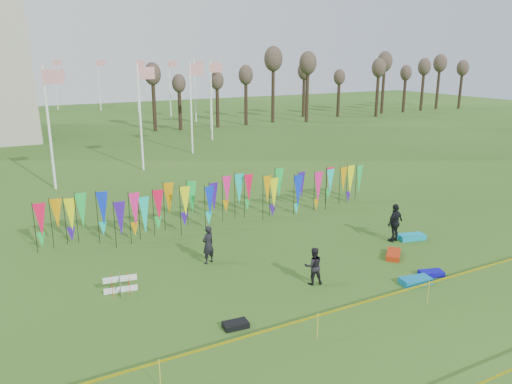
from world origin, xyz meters
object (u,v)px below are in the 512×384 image
kite_bag_teal (411,237)px  kite_bag_blue (431,273)px  kite_bag_red (393,254)px  box_kite (120,284)px  kite_bag_black (236,325)px  person_mid (313,266)px  person_left (208,245)px  kite_bag_turquoise (416,281)px  person_right (395,223)px

kite_bag_teal → kite_bag_blue: bearing=-124.2°
kite_bag_red → kite_bag_teal: (2.31, 1.23, 0.01)m
box_kite → kite_bag_red: box_kite is taller
kite_bag_black → person_mid: bearing=19.9°
kite_bag_red → person_left: bearing=156.4°
box_kite → person_left: size_ratio=0.42×
kite_bag_turquoise → kite_bag_blue: size_ratio=1.27×
box_kite → kite_bag_blue: box_kite is taller
person_left → kite_bag_turquoise: bearing=118.0°
kite_bag_black → kite_bag_teal: bearing=16.3°
kite_bag_blue → kite_bag_black: size_ratio=1.15×
person_mid → person_right: bearing=-145.3°
person_mid → kite_bag_blue: 4.98m
kite_bag_red → kite_bag_teal: 2.61m
person_right → kite_bag_turquoise: 4.68m
person_mid → kite_bag_black: 4.40m
person_left → kite_bag_red: size_ratio=1.35×
kite_bag_red → kite_bag_black: bearing=-167.1°
person_mid → kite_bag_blue: person_mid is taller
box_kite → person_left: (4.00, 1.00, 0.49)m
person_mid → kite_bag_red: bearing=-157.0°
person_left → kite_bag_teal: size_ratio=1.31×
person_left → kite_bag_teal: (9.79, -2.04, -0.72)m
person_right → kite_bag_blue: bearing=55.0°
person_mid → kite_bag_teal: (6.97, 1.75, -0.63)m
kite_bag_black → kite_bag_turquoise: bearing=-3.2°
person_right → kite_bag_red: 2.16m
kite_bag_blue → kite_bag_teal: kite_bag_teal is taller
person_right → kite_bag_black: person_right is taller
kite_bag_turquoise → kite_bag_red: kite_bag_turquoise is taller
person_left → person_mid: (2.82, -3.79, -0.09)m
box_kite → kite_bag_blue: bearing=-21.2°
kite_bag_turquoise → kite_bag_teal: 5.01m
kite_bag_turquoise → kite_bag_black: 7.65m
person_right → person_mid: bearing=4.0°
box_kite → kite_bag_turquoise: (10.36, -4.69, -0.23)m
person_right → kite_bag_teal: bearing=152.6°
box_kite → person_mid: person_mid is taller
person_right → kite_bag_blue: person_right is taller
person_mid → person_left: bearing=-36.7°
kite_bag_turquoise → kite_bag_teal: size_ratio=0.95×
box_kite → kite_bag_red: 11.70m
person_right → kite_bag_blue: (-1.39, -3.63, -0.83)m
kite_bag_turquoise → box_kite: bearing=155.6°
kite_bag_red → box_kite: bearing=168.8°
box_kite → kite_bag_blue: size_ratio=0.74×
kite_bag_red → kite_bag_teal: kite_bag_teal is taller
person_mid → kite_bag_blue: bearing=176.9°
kite_bag_turquoise → kite_bag_black: (-7.63, 0.42, -0.03)m
person_left → kite_bag_turquoise: (6.36, -5.70, -0.72)m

